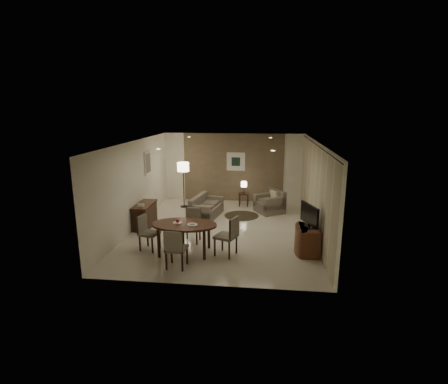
# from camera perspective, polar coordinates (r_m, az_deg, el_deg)

# --- Properties ---
(room_shell) EXTENTS (5.50, 7.00, 2.70)m
(room_shell) POSITION_cam_1_polar(r_m,az_deg,el_deg) (10.88, 0.12, 1.27)
(room_shell) COLOR beige
(room_shell) RESTS_ON ground
(taupe_accent) EXTENTS (3.96, 0.03, 2.70)m
(taupe_accent) POSITION_cam_1_polar(r_m,az_deg,el_deg) (13.90, 1.54, 3.99)
(taupe_accent) COLOR #706245
(taupe_accent) RESTS_ON wall_back
(curtain_wall) EXTENTS (0.08, 6.70, 2.58)m
(curtain_wall) POSITION_cam_1_polar(r_m,az_deg,el_deg) (10.54, 14.50, 0.25)
(curtain_wall) COLOR beige
(curtain_wall) RESTS_ON wall_right
(curtain_rod) EXTENTS (0.03, 6.80, 0.03)m
(curtain_rod) POSITION_cam_1_polar(r_m,az_deg,el_deg) (10.33, 14.94, 7.39)
(curtain_rod) COLOR black
(curtain_rod) RESTS_ON wall_right
(art_back_frame) EXTENTS (0.72, 0.03, 0.72)m
(art_back_frame) POSITION_cam_1_polar(r_m,az_deg,el_deg) (13.82, 1.95, 4.99)
(art_back_frame) COLOR silver
(art_back_frame) RESTS_ON wall_back
(art_back_canvas) EXTENTS (0.34, 0.01, 0.34)m
(art_back_canvas) POSITION_cam_1_polar(r_m,az_deg,el_deg) (13.81, 1.94, 4.98)
(art_back_canvas) COLOR black
(art_back_canvas) RESTS_ON wall_back
(art_left_frame) EXTENTS (0.03, 0.60, 0.80)m
(art_left_frame) POSITION_cam_1_polar(r_m,az_deg,el_deg) (12.15, -12.34, 4.67)
(art_left_frame) COLOR silver
(art_left_frame) RESTS_ON wall_left
(art_left_canvas) EXTENTS (0.01, 0.46, 0.64)m
(art_left_canvas) POSITION_cam_1_polar(r_m,az_deg,el_deg) (12.15, -12.28, 4.67)
(art_left_canvas) COLOR gray
(art_left_canvas) RESTS_ON wall_left
(downlight_nl) EXTENTS (0.10, 0.10, 0.01)m
(downlight_nl) POSITION_cam_1_polar(r_m,az_deg,el_deg) (8.81, -10.66, 6.90)
(downlight_nl) COLOR white
(downlight_nl) RESTS_ON ceiling
(downlight_nr) EXTENTS (0.10, 0.10, 0.01)m
(downlight_nr) POSITION_cam_1_polar(r_m,az_deg,el_deg) (8.43, 8.00, 6.70)
(downlight_nr) COLOR white
(downlight_nr) RESTS_ON ceiling
(downlight_fl) EXTENTS (0.10, 0.10, 0.01)m
(downlight_fl) POSITION_cam_1_polar(r_m,az_deg,el_deg) (12.28, -5.73, 8.93)
(downlight_fl) COLOR white
(downlight_fl) RESTS_ON ceiling
(downlight_fr) EXTENTS (0.10, 0.10, 0.01)m
(downlight_fr) POSITION_cam_1_polar(r_m,az_deg,el_deg) (12.01, 7.61, 8.77)
(downlight_fr) COLOR white
(downlight_fr) RESTS_ON ceiling
(console_desk) EXTENTS (0.48, 1.20, 0.75)m
(console_desk) POSITION_cam_1_polar(r_m,az_deg,el_deg) (11.30, -12.79, -3.72)
(console_desk) COLOR #4A2917
(console_desk) RESTS_ON floor
(telephone) EXTENTS (0.20, 0.14, 0.09)m
(telephone) POSITION_cam_1_polar(r_m,az_deg,el_deg) (10.91, -13.42, -2.05)
(telephone) COLOR white
(telephone) RESTS_ON console_desk
(tv_cabinet) EXTENTS (0.48, 0.90, 0.70)m
(tv_cabinet) POSITION_cam_1_polar(r_m,az_deg,el_deg) (9.36, 13.66, -7.62)
(tv_cabinet) COLOR brown
(tv_cabinet) RESTS_ON floor
(flat_tv) EXTENTS (0.36, 0.85, 0.60)m
(flat_tv) POSITION_cam_1_polar(r_m,az_deg,el_deg) (9.14, 13.77, -3.70)
(flat_tv) COLOR black
(flat_tv) RESTS_ON tv_cabinet
(dining_table) EXTENTS (1.68, 1.05, 0.79)m
(dining_table) POSITION_cam_1_polar(r_m,az_deg,el_deg) (9.15, -6.45, -7.53)
(dining_table) COLOR #4A2917
(dining_table) RESTS_ON floor
(chair_near) EXTENTS (0.50, 0.50, 0.97)m
(chair_near) POSITION_cam_1_polar(r_m,az_deg,el_deg) (8.35, -7.76, -9.04)
(chair_near) COLOR #786B5C
(chair_near) RESTS_ON floor
(chair_far) EXTENTS (0.47, 0.47, 0.94)m
(chair_far) POSITION_cam_1_polar(r_m,az_deg,el_deg) (9.82, -5.30, -5.53)
(chair_far) COLOR #786B5C
(chair_far) RESTS_ON floor
(chair_left) EXTENTS (0.55, 0.55, 0.93)m
(chair_left) POSITION_cam_1_polar(r_m,az_deg,el_deg) (9.46, -12.07, -6.56)
(chair_left) COLOR #786B5C
(chair_left) RESTS_ON floor
(chair_right) EXTENTS (0.64, 0.64, 1.03)m
(chair_right) POSITION_cam_1_polar(r_m,az_deg,el_deg) (8.93, 0.29, -7.16)
(chair_right) COLOR #786B5C
(chair_right) RESTS_ON floor
(plate_a) EXTENTS (0.26, 0.26, 0.02)m
(plate_a) POSITION_cam_1_polar(r_m,az_deg,el_deg) (9.10, -7.56, -4.99)
(plate_a) COLOR white
(plate_a) RESTS_ON dining_table
(plate_b) EXTENTS (0.26, 0.26, 0.02)m
(plate_b) POSITION_cam_1_polar(r_m,az_deg,el_deg) (8.92, -5.21, -5.32)
(plate_b) COLOR white
(plate_b) RESTS_ON dining_table
(fruit_apple) EXTENTS (0.09, 0.09, 0.09)m
(fruit_apple) POSITION_cam_1_polar(r_m,az_deg,el_deg) (9.08, -7.57, -4.68)
(fruit_apple) COLOR red
(fruit_apple) RESTS_ON plate_a
(napkin) EXTENTS (0.12, 0.08, 0.03)m
(napkin) POSITION_cam_1_polar(r_m,az_deg,el_deg) (8.91, -5.21, -5.18)
(napkin) COLOR white
(napkin) RESTS_ON plate_b
(round_rug) EXTENTS (1.19, 1.19, 0.01)m
(round_rug) POSITION_cam_1_polar(r_m,az_deg,el_deg) (12.23, 2.88, -3.87)
(round_rug) COLOR #3A3320
(round_rug) RESTS_ON floor
(sofa) EXTENTS (1.64, 1.03, 0.72)m
(sofa) POSITION_cam_1_polar(r_m,az_deg,el_deg) (12.07, -2.84, -2.35)
(sofa) COLOR #786B5C
(sofa) RESTS_ON floor
(armchair) EXTENTS (1.18, 1.20, 0.79)m
(armchair) POSITION_cam_1_polar(r_m,az_deg,el_deg) (12.61, 7.43, -1.57)
(armchair) COLOR #786B5C
(armchair) RESTS_ON floor
(side_table) EXTENTS (0.39, 0.39, 0.50)m
(side_table) POSITION_cam_1_polar(r_m,az_deg,el_deg) (13.40, 3.25, -1.21)
(side_table) COLOR black
(side_table) RESTS_ON floor
(table_lamp) EXTENTS (0.22, 0.22, 0.50)m
(table_lamp) POSITION_cam_1_polar(r_m,az_deg,el_deg) (13.29, 3.28, 0.87)
(table_lamp) COLOR #FFEAC1
(table_lamp) RESTS_ON side_table
(floor_lamp) EXTENTS (0.43, 0.43, 1.70)m
(floor_lamp) POSITION_cam_1_polar(r_m,az_deg,el_deg) (13.17, -6.61, 1.15)
(floor_lamp) COLOR #FFE5B7
(floor_lamp) RESTS_ON floor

